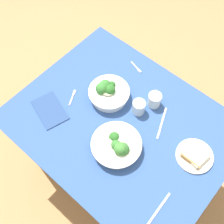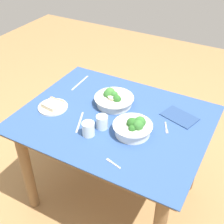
{
  "view_description": "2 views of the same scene",
  "coord_description": "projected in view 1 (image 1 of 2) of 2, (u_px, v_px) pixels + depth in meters",
  "views": [
    {
      "loc": [
        0.42,
        -0.57,
        2.08
      ],
      "look_at": [
        -0.07,
        0.0,
        0.75
      ],
      "focal_mm": 47.01,
      "sensor_mm": 36.0,
      "label": 1
    },
    {
      "loc": [
        -0.68,
        1.26,
        1.81
      ],
      "look_at": [
        0.02,
        -0.0,
        0.75
      ],
      "focal_mm": 48.3,
      "sensor_mm": 36.0,
      "label": 2
    }
  ],
  "objects": [
    {
      "name": "ground_plane",
      "position": [
        119.0,
        168.0,
        2.15
      ],
      "size": [
        6.0,
        6.0,
        0.0
      ],
      "primitive_type": "plane",
      "color": "#9E7547"
    },
    {
      "name": "bread_side_plate",
      "position": [
        195.0,
        156.0,
        1.43
      ],
      "size": [
        0.18,
        0.18,
        0.04
      ],
      "color": "silver",
      "rests_on": "dining_table"
    },
    {
      "name": "broccoli_bowl_near",
      "position": [
        117.0,
        146.0,
        1.43
      ],
      "size": [
        0.25,
        0.25,
        0.1
      ],
      "color": "silver",
      "rests_on": "dining_table"
    },
    {
      "name": "broccoli_bowl_far",
      "position": [
        108.0,
        93.0,
        1.58
      ],
      "size": [
        0.22,
        0.22,
        0.11
      ],
      "color": "white",
      "rests_on": "dining_table"
    },
    {
      "name": "table_knife_left",
      "position": [
        157.0,
        212.0,
        1.31
      ],
      "size": [
        0.02,
        0.21,
        0.0
      ],
      "primitive_type": "cube",
      "rotation": [
        0.0,
        0.0,
        4.75
      ],
      "color": "#B7B7BC",
      "rests_on": "dining_table"
    },
    {
      "name": "fork_by_far_bowl",
      "position": [
        136.0,
        68.0,
        1.71
      ],
      "size": [
        0.09,
        0.03,
        0.0
      ],
      "rotation": [
        0.0,
        0.0,
        6.02
      ],
      "color": "#B7B7BC",
      "rests_on": "dining_table"
    },
    {
      "name": "dining_table",
      "position": [
        122.0,
        134.0,
        1.64
      ],
      "size": [
        1.12,
        0.88,
        0.72
      ],
      "color": "#2D4C84",
      "rests_on": "ground_plane"
    },
    {
      "name": "napkin_folded_upper",
      "position": [
        50.0,
        110.0,
        1.57
      ],
      "size": [
        0.23,
        0.19,
        0.01
      ],
      "primitive_type": "cube",
      "rotation": [
        0.0,
        0.0,
        -0.29
      ],
      "color": "navy",
      "rests_on": "dining_table"
    },
    {
      "name": "water_glass_center",
      "position": [
        139.0,
        107.0,
        1.53
      ],
      "size": [
        0.07,
        0.07,
        0.08
      ],
      "primitive_type": "cylinder",
      "color": "silver",
      "rests_on": "dining_table"
    },
    {
      "name": "table_knife_right",
      "position": [
        162.0,
        123.0,
        1.53
      ],
      "size": [
        0.08,
        0.18,
        0.0
      ],
      "primitive_type": "cube",
      "rotation": [
        0.0,
        0.0,
        1.96
      ],
      "color": "#B7B7BC",
      "rests_on": "dining_table"
    },
    {
      "name": "water_glass_side",
      "position": [
        154.0,
        100.0,
        1.55
      ],
      "size": [
        0.07,
        0.07,
        0.08
      ],
      "primitive_type": "cylinder",
      "color": "silver",
      "rests_on": "dining_table"
    },
    {
      "name": "fork_by_near_bowl",
      "position": [
        73.0,
        97.0,
        1.61
      ],
      "size": [
        0.05,
        0.09,
        0.0
      ],
      "rotation": [
        0.0,
        0.0,
        2.04
      ],
      "color": "#B7B7BC",
      "rests_on": "dining_table"
    }
  ]
}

